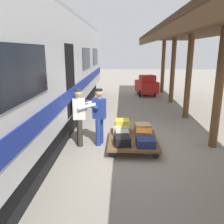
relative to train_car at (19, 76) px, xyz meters
The scene contains 14 objects.
ground_plane 3.99m from the train_car, behind, with size 60.00×60.00×0.00m, color gray.
platform_canopy 5.74m from the train_car, behind, with size 3.20×19.43×3.56m.
train_car is the anchor object (origin of this frame).
luggage_cart 3.77m from the train_car, behind, with size 1.41×1.76×0.28m.
suitcase_black_hardshell 3.47m from the train_car, 167.56° to the left, with size 0.41×0.48×0.24m, color black.
suitcase_gray_aluminum 3.42m from the train_car, behind, with size 0.37×0.45×0.22m, color #9EA0A5.
suitcase_orange_carryall 3.98m from the train_car, behind, with size 0.45×0.46×0.25m, color #CC6B23.
suitcase_cream_canvas 3.42m from the train_car, behind, with size 0.49×0.55×0.27m, color beige.
suitcase_tan_vintage 3.98m from the train_car, behind, with size 0.47×0.45×0.30m, color tan.
suitcase_navy_fabric 4.04m from the train_car, 169.69° to the left, with size 0.49×0.57×0.21m, color navy.
suitcase_yellow_case 3.33m from the train_car, behind, with size 0.42×0.42×0.15m, color gold.
porter_in_overalls 2.55m from the train_car, behind, with size 0.73×0.55×1.70m.
porter_by_door 2.07m from the train_car, behind, with size 0.72×0.54×1.70m.
baggage_tug 9.42m from the train_car, 118.98° to the right, with size 1.42×1.89×1.30m.
Camera 1 is at (0.45, 6.62, 2.77)m, focal length 37.59 mm.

